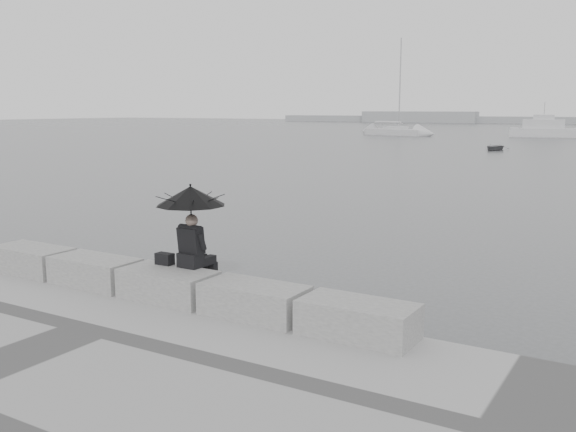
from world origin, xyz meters
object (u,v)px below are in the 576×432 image
Objects in this scene: sailboat_left at (395,131)px; motor_cruiser at (552,130)px; seated_person at (190,207)px; dinghy at (495,147)px.

sailboat_left reaches higher than motor_cruiser.
seated_person is 0.13× the size of motor_cruiser.
motor_cruiser is at bearing 95.20° from dinghy.
sailboat_left is 31.84m from dinghy.
motor_cruiser reaches higher than seated_person.
seated_person is 0.11× the size of sailboat_left.
sailboat_left is at bearing 109.81° from seated_person.
dinghy is at bearing -99.24° from motor_cruiser.
motor_cruiser is at bearing 95.53° from seated_person.
motor_cruiser is at bearing 30.00° from sailboat_left.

